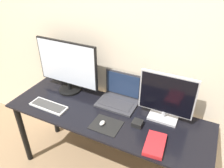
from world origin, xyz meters
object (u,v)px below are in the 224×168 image
(keyboard, at_px, (49,106))
(book, at_px, (155,144))
(laptop, at_px, (120,95))
(power_brick, at_px, (137,123))
(mouse, at_px, (102,123))
(monitor_left, at_px, (67,66))
(monitor_right, at_px, (166,98))

(keyboard, height_order, book, book)
(laptop, bearing_deg, power_brick, -41.52)
(keyboard, xyz_separation_m, power_brick, (0.81, 0.12, 0.01))
(laptop, relative_size, power_brick, 4.37)
(keyboard, height_order, mouse, mouse)
(laptop, xyz_separation_m, power_brick, (0.27, -0.24, -0.04))
(monitor_left, bearing_deg, monitor_right, -0.00)
(keyboard, relative_size, power_brick, 4.37)
(monitor_right, xyz_separation_m, mouse, (-0.42, -0.31, -0.18))
(monitor_left, relative_size, keyboard, 1.79)
(monitor_left, bearing_deg, laptop, 5.57)
(keyboard, bearing_deg, mouse, 0.24)
(monitor_left, xyz_separation_m, power_brick, (0.79, -0.18, -0.25))
(power_brick, bearing_deg, monitor_right, 48.51)
(monitor_right, bearing_deg, power_brick, -131.49)
(monitor_left, bearing_deg, power_brick, -13.12)
(book, bearing_deg, power_brick, 141.51)
(book, bearing_deg, keyboard, 178.43)
(mouse, bearing_deg, book, -3.80)
(monitor_left, relative_size, book, 2.59)
(keyboard, xyz_separation_m, book, (1.00, -0.03, 0.01))
(power_brick, bearing_deg, laptop, 138.48)
(laptop, bearing_deg, monitor_left, -174.43)
(book, bearing_deg, monitor_right, 94.76)
(laptop, xyz_separation_m, book, (0.46, -0.39, -0.05))
(monitor_right, height_order, book, monitor_right)
(laptop, height_order, book, laptop)
(laptop, relative_size, keyboard, 1.00)
(keyboard, distance_m, mouse, 0.55)
(power_brick, bearing_deg, monitor_left, 166.88)
(monitor_left, bearing_deg, book, -18.90)
(book, bearing_deg, laptop, 139.71)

